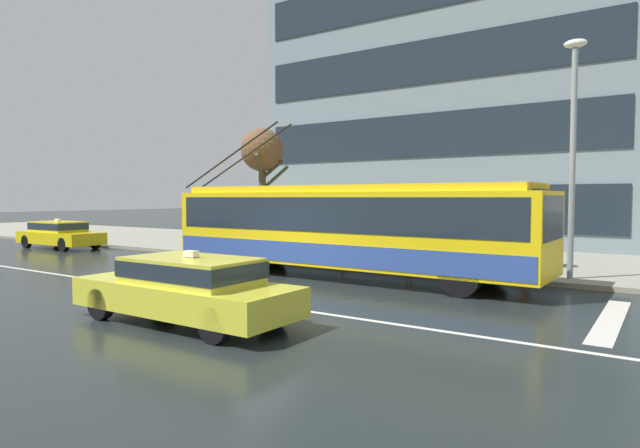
% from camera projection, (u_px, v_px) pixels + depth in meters
% --- Properties ---
extents(ground_plane, '(160.00, 160.00, 0.00)m').
position_uv_depth(ground_plane, '(249.00, 290.00, 13.61)').
color(ground_plane, '#202728').
extents(sidewalk_slab, '(80.00, 10.00, 0.14)m').
position_uv_depth(sidewalk_slab, '(409.00, 253.00, 21.86)').
color(sidewalk_slab, gray).
rests_on(sidewalk_slab, ground_plane).
extents(crosswalk_stripe_edge_near, '(0.44, 4.40, 0.01)m').
position_uv_depth(crosswalk_stripe_edge_near, '(611.00, 320.00, 10.33)').
color(crosswalk_stripe_edge_near, beige).
rests_on(crosswalk_stripe_edge_near, ground_plane).
extents(lane_centre_line, '(72.00, 0.14, 0.01)m').
position_uv_depth(lane_centre_line, '(215.00, 298.00, 12.62)').
color(lane_centre_line, silver).
rests_on(lane_centre_line, ground_plane).
extents(trolleybus, '(12.51, 2.79, 4.82)m').
position_uv_depth(trolleybus, '(346.00, 226.00, 15.80)').
color(trolleybus, yellow).
rests_on(trolleybus, ground_plane).
extents(taxi_oncoming_near, '(4.71, 1.74, 1.39)m').
position_uv_depth(taxi_oncoming_near, '(187.00, 286.00, 10.07)').
color(taxi_oncoming_near, yellow).
rests_on(taxi_oncoming_near, ground_plane).
extents(taxi_far_behind, '(4.63, 1.84, 1.39)m').
position_uv_depth(taxi_far_behind, '(60.00, 233.00, 24.78)').
color(taxi_far_behind, yellow).
rests_on(taxi_far_behind, ground_plane).
extents(pedestrian_at_shelter, '(1.28, 1.28, 1.93)m').
position_uv_depth(pedestrian_at_shelter, '(342.00, 215.00, 20.42)').
color(pedestrian_at_shelter, brown).
rests_on(pedestrian_at_shelter, sidewalk_slab).
extents(pedestrian_approaching_curb, '(1.43, 1.43, 1.95)m').
position_uv_depth(pedestrian_approaching_curb, '(482.00, 218.00, 17.58)').
color(pedestrian_approaching_curb, black).
rests_on(pedestrian_approaching_curb, sidewalk_slab).
extents(pedestrian_walking_past, '(1.15, 1.15, 2.01)m').
position_uv_depth(pedestrian_walking_past, '(529.00, 217.00, 17.06)').
color(pedestrian_walking_past, black).
rests_on(pedestrian_walking_past, sidewalk_slab).
extents(pedestrian_waiting_by_pole, '(1.14, 1.14, 2.01)m').
position_uv_depth(pedestrian_waiting_by_pole, '(405.00, 218.00, 17.78)').
color(pedestrian_waiting_by_pole, '#504443').
rests_on(pedestrian_waiting_by_pole, sidewalk_slab).
extents(street_lamp, '(0.60, 0.32, 6.57)m').
position_uv_depth(street_lamp, '(573.00, 138.00, 14.49)').
color(street_lamp, gray).
rests_on(street_lamp, sidewalk_slab).
extents(street_tree_bare, '(1.93, 1.82, 5.06)m').
position_uv_depth(street_tree_bare, '(262.00, 154.00, 21.50)').
color(street_tree_bare, '#4D4B37').
rests_on(street_tree_bare, sidewalk_slab).
extents(office_tower_corner_left, '(19.02, 15.16, 21.22)m').
position_uv_depth(office_tower_corner_left, '(471.00, 58.00, 31.11)').
color(office_tower_corner_left, gray).
rests_on(office_tower_corner_left, ground_plane).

